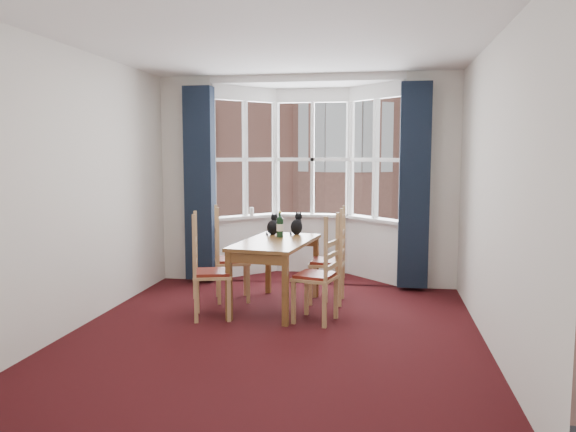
% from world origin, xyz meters
% --- Properties ---
extents(floor, '(4.50, 4.50, 0.00)m').
position_xyz_m(floor, '(0.00, 0.00, 0.00)').
color(floor, black).
rests_on(floor, ground).
extents(ceiling, '(4.50, 4.50, 0.00)m').
position_xyz_m(ceiling, '(0.00, 0.00, 2.80)').
color(ceiling, white).
rests_on(ceiling, floor).
extents(wall_left, '(0.00, 4.50, 4.50)m').
position_xyz_m(wall_left, '(-2.00, 0.00, 1.40)').
color(wall_left, silver).
rests_on(wall_left, floor).
extents(wall_right, '(0.00, 4.50, 4.50)m').
position_xyz_m(wall_right, '(2.00, 0.00, 1.40)').
color(wall_right, silver).
rests_on(wall_right, floor).
extents(wall_near, '(4.00, 0.00, 4.00)m').
position_xyz_m(wall_near, '(0.00, -2.25, 1.40)').
color(wall_near, silver).
rests_on(wall_near, floor).
extents(wall_back_pier_left, '(0.70, 0.12, 2.80)m').
position_xyz_m(wall_back_pier_left, '(-1.65, 2.25, 1.40)').
color(wall_back_pier_left, silver).
rests_on(wall_back_pier_left, floor).
extents(wall_back_pier_right, '(0.70, 0.12, 2.80)m').
position_xyz_m(wall_back_pier_right, '(1.65, 2.25, 1.40)').
color(wall_back_pier_right, silver).
rests_on(wall_back_pier_right, floor).
extents(bay_window, '(2.76, 0.94, 2.80)m').
position_xyz_m(bay_window, '(0.00, 2.75, 1.40)').
color(bay_window, white).
rests_on(bay_window, floor).
extents(curtain_left, '(0.38, 0.22, 2.60)m').
position_xyz_m(curtain_left, '(-1.42, 2.07, 1.35)').
color(curtain_left, black).
rests_on(curtain_left, floor).
extents(curtain_right, '(0.38, 0.22, 2.60)m').
position_xyz_m(curtain_right, '(1.42, 2.07, 1.35)').
color(curtain_right, black).
rests_on(curtain_right, floor).
extents(dining_table, '(0.90, 1.44, 0.78)m').
position_xyz_m(dining_table, '(-0.16, 0.95, 0.68)').
color(dining_table, brown).
rests_on(dining_table, floor).
extents(chair_left_near, '(0.50, 0.52, 0.92)m').
position_xyz_m(chair_left_near, '(-0.85, 0.43, 0.47)').
color(chair_left_near, tan).
rests_on(chair_left_near, floor).
extents(chair_left_far, '(0.52, 0.53, 0.92)m').
position_xyz_m(chair_left_far, '(-0.83, 1.18, 0.47)').
color(chair_left_far, tan).
rests_on(chair_left_far, floor).
extents(chair_right_near, '(0.49, 0.51, 0.92)m').
position_xyz_m(chair_right_near, '(0.43, 0.48, 0.47)').
color(chair_right_near, tan).
rests_on(chair_right_near, floor).
extents(chair_right_far, '(0.41, 0.43, 0.92)m').
position_xyz_m(chair_right_far, '(0.48, 1.29, 0.47)').
color(chair_right_far, tan).
rests_on(chair_right_far, floor).
extents(cat_left, '(0.16, 0.21, 0.27)m').
position_xyz_m(cat_left, '(-0.29, 1.42, 0.88)').
color(cat_left, black).
rests_on(cat_left, dining_table).
extents(cat_right, '(0.18, 0.23, 0.28)m').
position_xyz_m(cat_right, '(-0.00, 1.49, 0.88)').
color(cat_right, black).
rests_on(cat_right, dining_table).
extents(wine_bottle, '(0.08, 0.08, 0.31)m').
position_xyz_m(wine_bottle, '(-0.16, 1.22, 0.91)').
color(wine_bottle, black).
rests_on(wine_bottle, dining_table).
extents(candle_tall, '(0.06, 0.06, 0.12)m').
position_xyz_m(candle_tall, '(-0.83, 2.60, 0.93)').
color(candle_tall, white).
rests_on(candle_tall, bay_window).
extents(street, '(80.00, 80.00, 0.00)m').
position_xyz_m(street, '(0.00, 32.25, -6.00)').
color(street, '#333335').
rests_on(street, ground).
extents(tenement_building, '(18.40, 7.80, 15.20)m').
position_xyz_m(tenement_building, '(0.00, 14.01, 1.60)').
color(tenement_building, '#9E6251').
rests_on(tenement_building, street).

